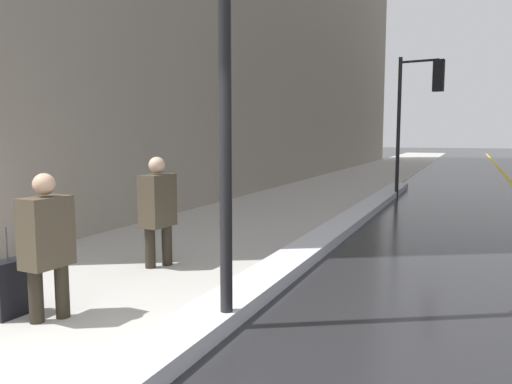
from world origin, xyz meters
The scene contains 6 objects.
sidewalk_slab centered at (-2.00, 15.00, 0.01)m, with size 4.00×80.00×0.01m.
snow_bank_curb centered at (0.17, 7.12, 0.08)m, with size 0.56×17.49×0.17m.
traffic_light_near centered at (1.08, 12.88, 3.03)m, with size 1.31×0.33×4.19m.
pedestrian_nearside centered at (-1.38, 1.00, 0.83)m, with size 0.32×0.50×1.50m.
pedestrian_trailing centered at (-1.56, 3.19, 0.88)m, with size 0.33×0.53×1.58m.
rolling_suitcase centered at (-1.84, 0.91, 0.30)m, with size 0.24×0.37×0.95m.
Camera 1 is at (2.46, -2.66, 1.87)m, focal length 35.00 mm.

